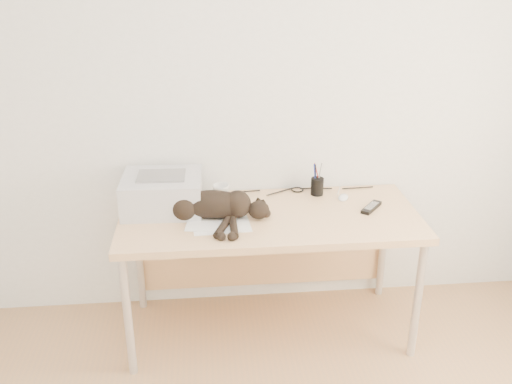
{
  "coord_description": "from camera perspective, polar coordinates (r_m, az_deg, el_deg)",
  "views": [
    {
      "loc": [
        -0.34,
        -1.33,
        2.07
      ],
      "look_at": [
        -0.08,
        1.34,
        0.9
      ],
      "focal_mm": 40.0,
      "sensor_mm": 36.0,
      "label": 1
    }
  ],
  "objects": [
    {
      "name": "remote_black",
      "position": [
        3.17,
        11.45,
        -1.52
      ],
      "size": [
        0.15,
        0.16,
        0.02
      ],
      "primitive_type": "cube",
      "rotation": [
        0.0,
        0.0,
        -0.69
      ],
      "color": "black",
      "rests_on": "desk"
    },
    {
      "name": "wall_back",
      "position": [
        3.19,
        0.71,
        9.62
      ],
      "size": [
        3.5,
        0.0,
        3.5
      ],
      "primitive_type": "plane",
      "rotation": [
        1.57,
        0.0,
        0.0
      ],
      "color": "white",
      "rests_on": "floor"
    },
    {
      "name": "mug",
      "position": [
        3.22,
        -3.51,
        -0.02
      ],
      "size": [
        0.13,
        0.13,
        0.09
      ],
      "primitive_type": "imported",
      "rotation": [
        0.0,
        0.0,
        0.84
      ],
      "color": "white",
      "rests_on": "desk"
    },
    {
      "name": "desk",
      "position": [
        3.18,
        1.18,
        -3.79
      ],
      "size": [
        1.6,
        0.7,
        0.74
      ],
      "color": "#E2B684",
      "rests_on": "floor"
    },
    {
      "name": "printer",
      "position": [
        3.12,
        -9.33,
        -0.05
      ],
      "size": [
        0.43,
        0.37,
        0.2
      ],
      "color": "silver",
      "rests_on": "desk"
    },
    {
      "name": "remote_grey",
      "position": [
        3.14,
        -1.45,
        -1.32
      ],
      "size": [
        0.1,
        0.19,
        0.02
      ],
      "primitive_type": "cube",
      "rotation": [
        0.0,
        0.0,
        0.26
      ],
      "color": "slate",
      "rests_on": "desk"
    },
    {
      "name": "mouse",
      "position": [
        3.27,
        8.72,
        -0.38
      ],
      "size": [
        0.09,
        0.11,
        0.03
      ],
      "primitive_type": "ellipsoid",
      "rotation": [
        0.0,
        0.0,
        -0.43
      ],
      "color": "white",
      "rests_on": "desk"
    },
    {
      "name": "cable_tangle",
      "position": [
        3.32,
        0.76,
        0.1
      ],
      "size": [
        1.36,
        0.08,
        0.01
      ],
      "primitive_type": null,
      "color": "black",
      "rests_on": "desk"
    },
    {
      "name": "papers",
      "position": [
        2.95,
        -3.79,
        -3.17
      ],
      "size": [
        0.34,
        0.26,
        0.01
      ],
      "color": "white",
      "rests_on": "desk"
    },
    {
      "name": "cat",
      "position": [
        2.99,
        -4.72,
        -1.43
      ],
      "size": [
        0.71,
        0.37,
        0.16
      ],
      "rotation": [
        0.0,
        0.0,
        -0.14
      ],
      "color": "black",
      "rests_on": "desk"
    },
    {
      "name": "pen_cup",
      "position": [
        3.29,
        6.14,
        0.6
      ],
      "size": [
        0.07,
        0.07,
        0.19
      ],
      "color": "black",
      "rests_on": "desk"
    }
  ]
}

